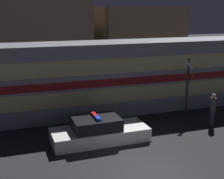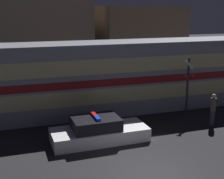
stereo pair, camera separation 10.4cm
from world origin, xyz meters
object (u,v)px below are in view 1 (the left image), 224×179
object	(u,v)px
train	(121,76)
pedestrian	(213,109)
police_car	(99,131)
crossing_signal_near	(188,84)

from	to	relation	value
train	pedestrian	bearing A→B (deg)	-47.74
police_car	train	bearing A→B (deg)	56.33
train	police_car	world-z (taller)	train
train	police_car	bearing A→B (deg)	-122.47
police_car	crossing_signal_near	bearing A→B (deg)	16.37
pedestrian	crossing_signal_near	world-z (taller)	crossing_signal_near
train	pedestrian	world-z (taller)	train
pedestrian	crossing_signal_near	distance (m)	2.19
pedestrian	police_car	bearing A→B (deg)	-179.39
police_car	pedestrian	bearing A→B (deg)	-0.58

